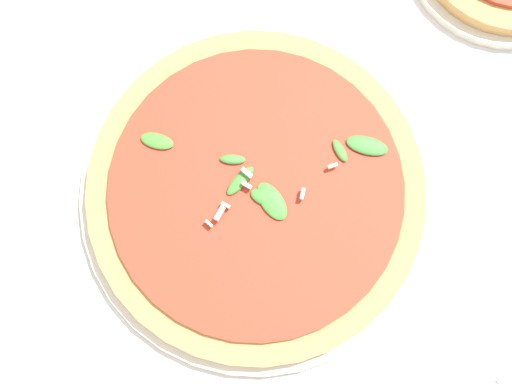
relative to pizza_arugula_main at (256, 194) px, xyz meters
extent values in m
plane|color=silver|center=(-0.03, 0.03, -0.02)|extent=(6.00, 6.00, 0.00)
cylinder|color=silver|center=(0.00, 0.00, -0.01)|extent=(0.35, 0.35, 0.01)
cylinder|color=tan|center=(0.00, 0.00, 0.00)|extent=(0.33, 0.33, 0.02)
cylinder|color=#B73823|center=(0.00, 0.00, 0.02)|extent=(0.28, 0.28, 0.01)
ellipsoid|color=#3F8134|center=(0.00, -0.01, 0.02)|extent=(0.02, 0.03, 0.01)
ellipsoid|color=#458436|center=(0.09, -0.02, 0.02)|extent=(0.01, 0.03, 0.01)
ellipsoid|color=#408033|center=(-0.01, 0.02, 0.02)|extent=(0.04, 0.02, 0.01)
ellipsoid|color=#408D34|center=(0.01, -0.02, 0.02)|extent=(0.02, 0.04, 0.01)
ellipsoid|color=#478532|center=(-0.05, 0.10, 0.02)|extent=(0.03, 0.03, 0.01)
ellipsoid|color=#3E8037|center=(0.11, -0.03, 0.02)|extent=(0.04, 0.04, 0.01)
ellipsoid|color=#447F36|center=(0.00, 0.04, 0.02)|extent=(0.03, 0.02, 0.01)
cube|color=beige|center=(-0.05, 0.00, 0.03)|extent=(0.00, 0.01, 0.00)
cube|color=beige|center=(0.00, 0.01, 0.03)|extent=(0.01, 0.01, 0.01)
cube|color=beige|center=(0.03, -0.03, 0.03)|extent=(0.01, 0.01, 0.01)
cube|color=beige|center=(0.00, 0.02, 0.03)|extent=(0.01, 0.01, 0.01)
cube|color=beige|center=(-0.03, 0.01, 0.03)|extent=(0.01, 0.01, 0.01)
cube|color=beige|center=(-0.04, 0.00, 0.03)|extent=(0.01, 0.01, 0.01)
cube|color=beige|center=(0.07, -0.02, 0.03)|extent=(0.01, 0.01, 0.01)
camera|label=1|loc=(-0.07, -0.09, 0.69)|focal=50.00mm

